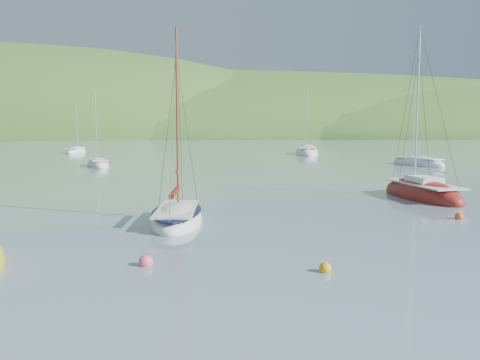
{
  "coord_description": "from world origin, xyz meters",
  "views": [
    {
      "loc": [
        -1.48,
        -17.47,
        4.86
      ],
      "look_at": [
        1.28,
        8.0,
        2.0
      ],
      "focal_mm": 40.0,
      "sensor_mm": 36.0,
      "label": 1
    }
  ],
  "objects": [
    {
      "name": "distant_sloop_b",
      "position": [
        16.51,
        58.44,
        0.21
      ],
      "size": [
        4.75,
        9.48,
        12.92
      ],
      "rotation": [
        0.0,
        0.0,
        -0.18
      ],
      "color": "white",
      "rests_on": "ground"
    },
    {
      "name": "mooring_buoys",
      "position": [
        -0.81,
        3.97,
        0.12
      ],
      "size": [
        24.71,
        12.07,
        0.49
      ],
      "color": "gold",
      "rests_on": "ground"
    },
    {
      "name": "distant_sloop_d",
      "position": [
        24.03,
        38.0,
        0.17
      ],
      "size": [
        4.98,
        7.25,
        9.79
      ],
      "rotation": [
        0.0,
        0.0,
        0.42
      ],
      "color": "white",
      "rests_on": "ground"
    },
    {
      "name": "shoreline_hills",
      "position": [
        -9.66,
        172.42,
        0.0
      ],
      "size": [
        690.0,
        135.0,
        56.0
      ],
      "color": "#2A6124",
      "rests_on": "ground"
    },
    {
      "name": "daysailer_white",
      "position": [
        -1.77,
        7.86,
        0.22
      ],
      "size": [
        2.94,
        6.63,
        9.9
      ],
      "rotation": [
        0.0,
        0.0,
        -0.09
      ],
      "color": "white",
      "rests_on": "ground"
    },
    {
      "name": "ground",
      "position": [
        0.0,
        0.0,
        0.0
      ],
      "size": [
        700.0,
        700.0,
        0.0
      ],
      "primitive_type": "plane",
      "color": "slate",
      "rests_on": "ground"
    },
    {
      "name": "distant_sloop_a",
      "position": [
        -10.43,
        40.63,
        0.16
      ],
      "size": [
        3.67,
        6.44,
        8.7
      ],
      "rotation": [
        0.0,
        0.0,
        0.27
      ],
      "color": "white",
      "rests_on": "ground"
    },
    {
      "name": "sloop_red",
      "position": [
        13.54,
        14.41,
        0.22
      ],
      "size": [
        3.57,
        8.13,
        11.66
      ],
      "rotation": [
        0.0,
        0.0,
        0.11
      ],
      "color": "maroon",
      "rests_on": "ground"
    },
    {
      "name": "distant_sloop_c",
      "position": [
        -17.47,
        65.5,
        0.16
      ],
      "size": [
        3.05,
        6.45,
        8.85
      ],
      "rotation": [
        0.0,
        0.0,
        -0.14
      ],
      "color": "white",
      "rests_on": "ground"
    }
  ]
}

